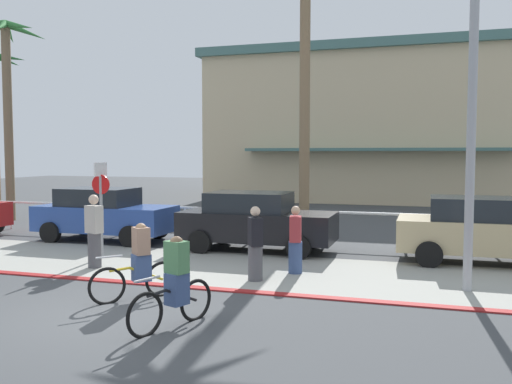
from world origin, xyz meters
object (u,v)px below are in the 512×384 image
Objects in this scene: stop_sign_bike_lane at (101,196)px; cyclist_yellow_0 at (139,263)px; streetlight_curb at (474,77)px; pedestrian_2 at (94,234)px; cyclist_black_1 at (175,284)px; pedestrian_1 at (255,247)px; car_black_2 at (256,221)px; car_tan_3 at (486,230)px; palm_tree_1 at (6,78)px; car_blue_1 at (104,214)px; palm_tree_2 at (307,37)px; pedestrian_0 at (295,243)px.

stop_sign_bike_lane is 4.60m from cyclist_yellow_0.
streetlight_curb is 4.16× the size of pedestrian_2.
cyclist_black_1 is 1.04× the size of pedestrian_1.
car_black_2 is 1.00× the size of car_tan_3.
car_tan_3 is 8.71m from cyclist_black_1.
stop_sign_bike_lane is at bearing -146.72° from car_black_2.
pedestrian_1 is at bearing -2.10° from pedestrian_2.
pedestrian_2 is (-8.53, -0.05, -3.43)m from streetlight_curb.
palm_tree_1 is 17.54m from cyclist_black_1.
car_tan_3 is (11.31, -0.41, 0.00)m from car_blue_1.
palm_tree_1 is at bearing 152.47° from car_blue_1.
palm_tree_2 reaches higher than car_black_2.
stop_sign_bike_lane is at bearing 164.79° from pedestrian_1.
car_black_2 is at bearing 48.70° from pedestrian_2.
stop_sign_bike_lane is 1.61× the size of pedestrian_0.
stop_sign_bike_lane is 9.48m from streetlight_curb.
stop_sign_bike_lane reaches higher than pedestrian_0.
palm_tree_2 is 5.92× the size of pedestrian_0.
pedestrian_2 reaches higher than cyclist_black_1.
pedestrian_1 reaches higher than pedestrian_0.
cyclist_black_1 is 3.41m from pedestrian_1.
car_black_2 is 2.56× the size of cyclist_black_1.
pedestrian_0 is (2.35, 3.07, 0.03)m from cyclist_yellow_0.
stop_sign_bike_lane reaches higher than pedestrian_2.
streetlight_curb is at bearing 2.67° from pedestrian_1.
cyclist_yellow_0 is at bearing 136.48° from cyclist_black_1.
palm_tree_2 is 12.40m from cyclist_black_1.
palm_tree_2 reaches higher than palm_tree_1.
pedestrian_0 is at bearing 52.51° from cyclist_yellow_0.
car_blue_1 is 1.00× the size of car_tan_3.
pedestrian_0 is at bearing 77.59° from cyclist_black_1.
stop_sign_bike_lane is 1.42× the size of pedestrian_2.
pedestrian_2 is at bearing 137.37° from cyclist_black_1.
palm_tree_2 is 8.90m from pedestrian_0.
streetlight_curb reaches higher than pedestrian_2.
palm_tree_1 is 4.56× the size of pedestrian_2.
car_tan_3 is at bearing 35.23° from pedestrian_1.
car_blue_1 is 2.56× the size of cyclist_black_1.
palm_tree_1 is 0.88× the size of palm_tree_2.
pedestrian_0 is 0.96× the size of pedestrian_1.
pedestrian_1 reaches higher than cyclist_yellow_0.
palm_tree_2 is 7.04m from car_black_2.
palm_tree_1 is 9.11m from car_blue_1.
pedestrian_1 is at bearing -124.08° from pedestrian_0.
car_black_2 is at bearing 179.18° from car_tan_3.
palm_tree_2 reaches higher than stop_sign_bike_lane.
cyclist_black_1 is at bearing -42.63° from pedestrian_2.
streetlight_curb reaches higher than car_blue_1.
car_blue_1 is at bearing 121.67° from stop_sign_bike_lane.
car_black_2 is (5.20, -0.33, 0.00)m from car_blue_1.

